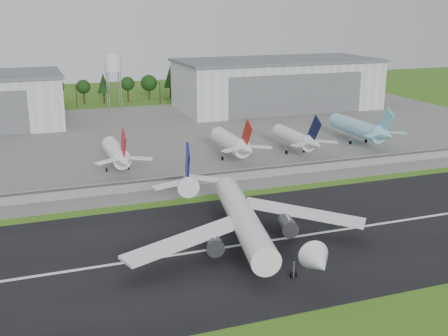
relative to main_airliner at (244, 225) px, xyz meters
name	(u,v)px	position (x,y,z in m)	size (l,w,h in m)	color
ground	(289,259)	(6.25, -9.57, -4.89)	(600.00, 600.00, 0.00)	#345614
runway	(269,241)	(6.25, 0.43, -4.84)	(320.00, 60.00, 0.10)	black
runway_centerline	(269,241)	(6.25, 0.43, -4.78)	(220.00, 1.00, 0.02)	white
apron	(155,138)	(6.25, 110.43, -4.84)	(320.00, 150.00, 0.10)	slate
blast_fence	(206,178)	(6.25, 45.41, -3.09)	(240.00, 0.61, 3.50)	gray
hangar_east	(277,84)	(81.25, 155.35, 7.73)	(102.00, 47.00, 25.20)	silver
water_tower	(113,62)	(1.25, 175.43, 19.66)	(8.40, 8.40, 29.40)	#99999E
utility_poles	(120,106)	(6.25, 190.43, -4.89)	(230.00, 3.00, 12.00)	black
treeline	(115,102)	(6.25, 205.43, -4.89)	(320.00, 16.00, 22.00)	black
main_airliner	(244,225)	(0.00, 0.00, 0.00)	(56.22, 58.99, 18.17)	white
parked_jet_red_a	(117,154)	(-16.03, 66.96, 1.12)	(7.36, 31.29, 16.51)	white
parked_jet_red_b	(233,143)	(23.31, 66.99, 1.30)	(7.36, 31.29, 16.70)	white
parked_jet_navy	(298,138)	(47.63, 66.95, 1.03)	(7.36, 31.29, 16.41)	silver
parked_jet_skyblue	(361,128)	(77.18, 72.02, 1.40)	(7.36, 37.29, 16.86)	#84CAE5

